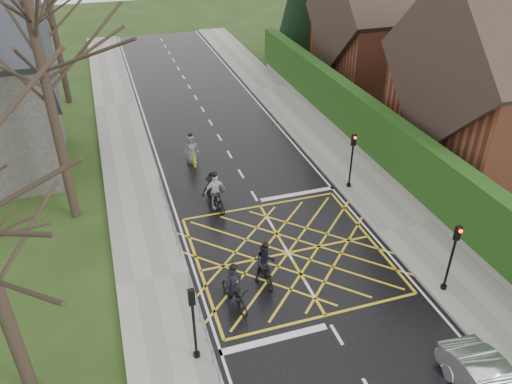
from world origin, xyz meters
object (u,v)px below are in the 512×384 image
cyclist_front (215,195)px  cyclist_back (266,267)px  cyclist_mid (212,193)px  cyclist_lead (192,153)px  cyclist_rear (234,292)px

cyclist_front → cyclist_back: bearing=-94.9°
cyclist_mid → cyclist_lead: size_ratio=1.00×
cyclist_mid → cyclist_front: 0.43m
cyclist_front → cyclist_rear: bearing=-108.9°
cyclist_rear → cyclist_back: 1.83m
cyclist_rear → cyclist_mid: bearing=70.3°
cyclist_back → cyclist_lead: cyclist_back is taller
cyclist_mid → cyclist_back: bearing=-88.8°
cyclist_rear → cyclist_front: size_ratio=0.99×
cyclist_back → cyclist_front: (-0.64, 5.96, 0.03)m
cyclist_mid → cyclist_lead: (-0.09, 4.76, -0.02)m
cyclist_back → cyclist_mid: 6.41m
cyclist_rear → cyclist_back: bearing=17.4°
cyclist_back → cyclist_lead: 11.16m
cyclist_back → cyclist_front: bearing=98.8°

